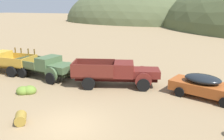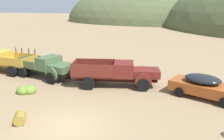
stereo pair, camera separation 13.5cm
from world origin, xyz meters
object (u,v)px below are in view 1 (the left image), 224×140
(truck_weathered_green, at_px, (49,67))
(car_oxide_orange, at_px, (208,87))
(oil_drum_tipped, at_px, (21,118))
(truck_faded_yellow, at_px, (1,61))
(truck_oxblood, at_px, (121,73))

(truck_weathered_green, xyz_separation_m, car_oxide_orange, (12.64, -0.04, -0.17))
(car_oxide_orange, bearing_deg, oil_drum_tipped, -124.89)
(truck_weathered_green, height_order, car_oxide_orange, truck_weathered_green)
(oil_drum_tipped, bearing_deg, car_oxide_orange, 37.41)
(truck_faded_yellow, relative_size, car_oxide_orange, 1.11)
(truck_weathered_green, distance_m, car_oxide_orange, 12.64)
(truck_faded_yellow, distance_m, oil_drum_tipped, 11.38)
(truck_faded_yellow, xyz_separation_m, truck_oxblood, (11.81, 0.07, 0.00))
(truck_oxblood, height_order, oil_drum_tipped, truck_oxblood)
(truck_faded_yellow, relative_size, truck_weathered_green, 0.99)
(truck_weathered_green, relative_size, oil_drum_tipped, 5.70)
(oil_drum_tipped, bearing_deg, truck_faded_yellow, 139.57)
(truck_oxblood, relative_size, car_oxide_orange, 1.32)
(truck_oxblood, relative_size, oil_drum_tipped, 6.64)
(truck_oxblood, bearing_deg, truck_faded_yellow, 163.79)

